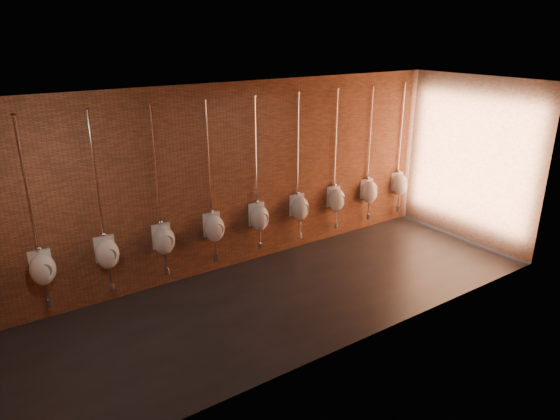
{
  "coord_description": "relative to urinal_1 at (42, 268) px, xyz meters",
  "views": [
    {
      "loc": [
        -4.06,
        -5.66,
        3.98
      ],
      "look_at": [
        0.4,
        0.9,
        1.1
      ],
      "focal_mm": 32.0,
      "sensor_mm": 36.0,
      "label": 1
    }
  ],
  "objects": [
    {
      "name": "urinal_7",
      "position": [
        5.35,
        0.0,
        0.0
      ],
      "size": [
        0.4,
        0.37,
        2.71
      ],
      "color": "white",
      "rests_on": "ground"
    },
    {
      "name": "urinal_5",
      "position": [
        3.56,
        0.0,
        0.0
      ],
      "size": [
        0.4,
        0.37,
        2.71
      ],
      "color": "white",
      "rests_on": "ground"
    },
    {
      "name": "ground",
      "position": [
        3.28,
        -1.38,
        -0.85
      ],
      "size": [
        8.5,
        8.5,
        0.0
      ],
      "primitive_type": "plane",
      "color": "black",
      "rests_on": "ground"
    },
    {
      "name": "urinal_9",
      "position": [
        7.13,
        0.0,
        0.0
      ],
      "size": [
        0.4,
        0.37,
        2.71
      ],
      "color": "white",
      "rests_on": "ground"
    },
    {
      "name": "urinal_4",
      "position": [
        2.67,
        0.0,
        0.0
      ],
      "size": [
        0.4,
        0.37,
        2.71
      ],
      "color": "white",
      "rests_on": "ground"
    },
    {
      "name": "urinal_1",
      "position": [
        0.0,
        0.0,
        0.0
      ],
      "size": [
        0.4,
        0.37,
        2.71
      ],
      "color": "white",
      "rests_on": "ground"
    },
    {
      "name": "urinal_6",
      "position": [
        4.46,
        0.0,
        0.0
      ],
      "size": [
        0.4,
        0.37,
        2.71
      ],
      "color": "white",
      "rests_on": "ground"
    },
    {
      "name": "urinal_2",
      "position": [
        0.89,
        0.0,
        0.0
      ],
      "size": [
        0.4,
        0.37,
        2.71
      ],
      "color": "white",
      "rests_on": "ground"
    },
    {
      "name": "urinal_3",
      "position": [
        1.78,
        0.0,
        0.0
      ],
      "size": [
        0.4,
        0.37,
        2.71
      ],
      "color": "white",
      "rests_on": "ground"
    },
    {
      "name": "room_shell",
      "position": [
        3.28,
        -1.38,
        1.16
      ],
      "size": [
        8.54,
        3.04,
        3.22
      ],
      "color": "black",
      "rests_on": "ground"
    },
    {
      "name": "urinal_8",
      "position": [
        6.24,
        0.0,
        0.0
      ],
      "size": [
        0.4,
        0.37,
        2.71
      ],
      "color": "white",
      "rests_on": "ground"
    }
  ]
}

